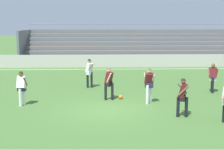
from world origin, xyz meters
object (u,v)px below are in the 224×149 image
at_px(player_white_pressing_high, 89,71).
at_px(player_dark_wide_right, 183,94).
at_px(bleacher_stand, 137,45).
at_px(player_white_wide_left, 22,85).
at_px(player_dark_dropping_back, 213,75).
at_px(player_dark_overlapping, 109,81).
at_px(player_dark_challenging, 149,83).
at_px(soccer_ball, 121,97).

distance_m(player_white_pressing_high, player_dark_wide_right, 7.17).
bearing_deg(bleacher_stand, player_white_wide_left, -114.20).
bearing_deg(player_dark_dropping_back, player_dark_overlapping, -165.75).
relative_size(player_dark_overlapping, player_white_wide_left, 1.01).
distance_m(player_white_wide_left, player_dark_dropping_back, 10.11).
bearing_deg(player_white_pressing_high, player_dark_overlapping, -70.33).
relative_size(player_dark_overlapping, player_white_pressing_high, 0.95).
bearing_deg(player_dark_challenging, player_white_wide_left, -178.00).
bearing_deg(player_dark_wide_right, player_dark_challenging, 114.70).
bearing_deg(player_white_pressing_high, soccer_ball, -59.79).
xyz_separation_m(player_dark_overlapping, player_dark_dropping_back, (5.75, 1.46, -0.00)).
relative_size(player_white_wide_left, soccer_ball, 7.35).
relative_size(player_dark_wide_right, player_dark_dropping_back, 0.99).
relative_size(player_white_wide_left, player_white_pressing_high, 0.94).
xyz_separation_m(player_dark_challenging, player_dark_wide_right, (1.03, -2.24, -0.05)).
relative_size(bleacher_stand, player_dark_wide_right, 13.68).
height_order(player_dark_overlapping, player_dark_dropping_back, player_dark_overlapping).
relative_size(player_dark_overlapping, soccer_ball, 7.40).
bearing_deg(player_dark_dropping_back, player_dark_challenging, -150.66).
bearing_deg(soccer_ball, player_white_pressing_high, 120.21).
height_order(bleacher_stand, player_white_wide_left, bleacher_stand).
bearing_deg(player_white_wide_left, soccer_ball, 12.74).
bearing_deg(bleacher_stand, player_white_pressing_high, -109.18).
bearing_deg(player_white_pressing_high, player_white_wide_left, -127.44).
distance_m(player_dark_overlapping, player_dark_challenging, 2.03).
distance_m(player_dark_overlapping, player_white_pressing_high, 3.19).
bearing_deg(player_dark_dropping_back, player_white_wide_left, -166.42).
bearing_deg(player_white_wide_left, player_white_pressing_high, 52.56).
bearing_deg(soccer_ball, player_dark_overlapping, -166.55).
xyz_separation_m(player_dark_wide_right, player_dark_dropping_back, (2.83, 4.40, 0.01)).
height_order(bleacher_stand, soccer_ball, bleacher_stand).
height_order(player_dark_overlapping, player_dark_wide_right, player_dark_overlapping).
bearing_deg(soccer_ball, player_dark_wide_right, -52.86).
relative_size(player_dark_wide_right, soccer_ball, 7.32).
height_order(player_dark_challenging, player_white_wide_left, player_dark_challenging).
height_order(player_white_wide_left, player_dark_wide_right, player_white_wide_left).
height_order(bleacher_stand, player_white_pressing_high, bleacher_stand).
distance_m(player_dark_challenging, player_dark_wide_right, 2.46).
xyz_separation_m(bleacher_stand, soccer_ball, (-2.57, -15.05, -1.52)).
bearing_deg(player_white_pressing_high, bleacher_stand, 70.82).
distance_m(player_dark_overlapping, player_white_wide_left, 4.17).
xyz_separation_m(player_dark_wide_right, soccer_ball, (-2.33, 3.08, -0.84)).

